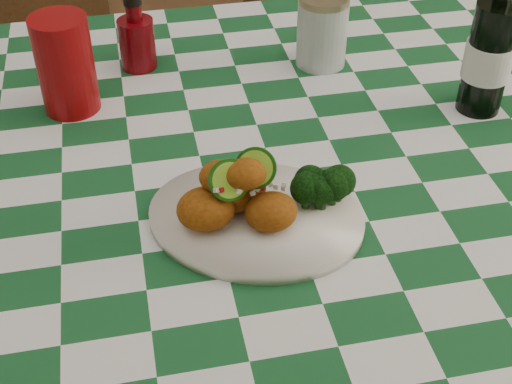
{
  "coord_description": "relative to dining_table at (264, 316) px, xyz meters",
  "views": [
    {
      "loc": [
        -0.19,
        -0.87,
        1.43
      ],
      "look_at": [
        -0.05,
        -0.17,
        0.84
      ],
      "focal_mm": 50.0,
      "sensor_mm": 36.0,
      "label": 1
    }
  ],
  "objects": [
    {
      "name": "plate",
      "position": [
        -0.05,
        -0.17,
        0.4
      ],
      "size": [
        0.36,
        0.32,
        0.02
      ],
      "primitive_type": null,
      "rotation": [
        0.0,
        0.0,
        -0.4
      ],
      "color": "white",
      "rests_on": "dining_table"
    },
    {
      "name": "wooden_chair_right",
      "position": [
        0.3,
        0.72,
        0.05
      ],
      "size": [
        0.5,
        0.51,
        0.89
      ],
      "primitive_type": null,
      "rotation": [
        0.0,
        0.0,
        -0.25
      ],
      "color": "#472814",
      "rests_on": "ground"
    },
    {
      "name": "mason_jar",
      "position": [
        0.15,
        0.24,
        0.46
      ],
      "size": [
        0.12,
        0.12,
        0.13
      ],
      "primitive_type": null,
      "rotation": [
        0.0,
        0.0,
        -0.38
      ],
      "color": "#B2BCBA",
      "rests_on": "dining_table"
    },
    {
      "name": "wooden_chair_left",
      "position": [
        -0.4,
        0.68,
        0.05
      ],
      "size": [
        0.46,
        0.48,
        0.89
      ],
      "primitive_type": null,
      "rotation": [
        0.0,
        0.0,
        0.14
      ],
      "color": "#472814",
      "rests_on": "ground"
    },
    {
      "name": "red_tumbler",
      "position": [
        -0.29,
        0.18,
        0.47
      ],
      "size": [
        0.11,
        0.11,
        0.16
      ],
      "primitive_type": "cylinder",
      "rotation": [
        0.0,
        0.0,
        -0.17
      ],
      "color": "maroon",
      "rests_on": "dining_table"
    },
    {
      "name": "dining_table",
      "position": [
        0.0,
        0.0,
        0.0
      ],
      "size": [
        1.66,
        1.06,
        0.79
      ],
      "primitive_type": null,
      "color": "#165126",
      "rests_on": "ground"
    },
    {
      "name": "broccoli_side",
      "position": [
        0.04,
        -0.16,
        0.44
      ],
      "size": [
        0.08,
        0.08,
        0.06
      ],
      "primitive_type": null,
      "color": "black",
      "rests_on": "plate"
    },
    {
      "name": "fried_chicken_pile",
      "position": [
        -0.06,
        -0.17,
        0.46
      ],
      "size": [
        0.14,
        0.11,
        0.09
      ],
      "primitive_type": null,
      "color": "#974E0E",
      "rests_on": "plate"
    },
    {
      "name": "beer_bottle",
      "position": [
        0.37,
        0.04,
        0.52
      ],
      "size": [
        0.1,
        0.1,
        0.25
      ],
      "primitive_type": null,
      "rotation": [
        0.0,
        0.0,
        -0.29
      ],
      "color": "black",
      "rests_on": "dining_table"
    },
    {
      "name": "ketchup_bottle",
      "position": [
        -0.17,
        0.29,
        0.46
      ],
      "size": [
        0.08,
        0.08,
        0.14
      ],
      "primitive_type": null,
      "rotation": [
        0.0,
        0.0,
        0.24
      ],
      "color": "#60040A",
      "rests_on": "dining_table"
    }
  ]
}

